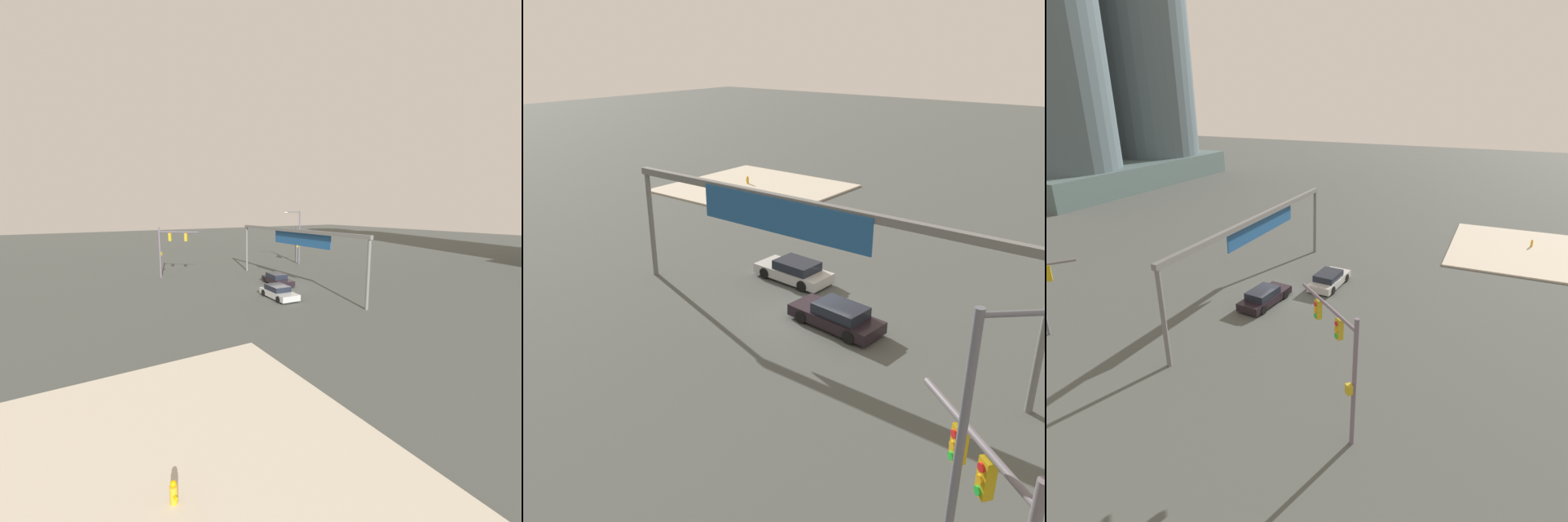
{
  "view_description": "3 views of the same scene",
  "coord_description": "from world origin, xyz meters",
  "views": [
    {
      "loc": [
        28.59,
        -20.02,
        8.36
      ],
      "look_at": [
        0.36,
        -2.88,
        3.14
      ],
      "focal_mm": 22.69,
      "sensor_mm": 36.0,
      "label": 1
    },
    {
      "loc": [
        -13.61,
        20.06,
        12.57
      ],
      "look_at": [
        1.59,
        0.61,
        2.73
      ],
      "focal_mm": 37.98,
      "sensor_mm": 36.0,
      "label": 2
    },
    {
      "loc": [
        -26.13,
        -14.31,
        14.47
      ],
      "look_at": [
        1.12,
        -1.98,
        2.86
      ],
      "focal_mm": 29.82,
      "sensor_mm": 36.0,
      "label": 3
    }
  ],
  "objects": [
    {
      "name": "highrise_twin_tower",
      "position": [
        27.8,
        45.51,
        24.6
      ],
      "size": [
        37.0,
        18.15,
        50.2
      ],
      "color": "#4C6161",
      "rests_on": "ground"
    },
    {
      "name": "sedan_car_approaching",
      "position": [
        3.53,
        -2.83,
        0.58
      ],
      "size": [
        4.51,
        2.16,
        1.21
      ],
      "rotation": [
        0.0,
        0.0,
        -0.05
      ],
      "color": "#B3B5B2",
      "rests_on": "ground"
    },
    {
      "name": "sidewalk_corner",
      "position": [
        18.86,
        -17.22,
        0.07
      ],
      "size": [
        14.36,
        13.56,
        0.15
      ],
      "primitive_type": "cube",
      "color": "beige",
      "rests_on": "ground"
    },
    {
      "name": "traffic_signal_near_corner",
      "position": [
        -10.91,
        -8.99,
        4.19
      ],
      "size": [
        3.68,
        3.95,
        6.22
      ],
      "rotation": [
        0.0,
        0.0,
        0.86
      ],
      "color": "slate",
      "rests_on": "ground"
    },
    {
      "name": "overhead_sign_gantry",
      "position": [
        0.25,
        1.47,
        5.27
      ],
      "size": [
        21.18,
        0.43,
        6.25
      ],
      "color": "slate",
      "rests_on": "ground"
    },
    {
      "name": "sedan_car_waiting_far",
      "position": [
        -1.36,
        0.33,
        0.57
      ],
      "size": [
        4.73,
        2.23,
        1.21
      ],
      "rotation": [
        0.0,
        0.0,
        -0.1
      ],
      "color": "black",
      "rests_on": "ground"
    },
    {
      "name": "fire_hydrant_on_curb",
      "position": [
        20.38,
        -17.9,
        0.49
      ],
      "size": [
        0.33,
        0.22,
        0.71
      ],
      "color": "gold",
      "rests_on": "sidewalk_corner"
    },
    {
      "name": "ground_plane",
      "position": [
        0.0,
        0.0,
        0.0
      ],
      "size": [
        212.4,
        212.4,
        0.0
      ],
      "primitive_type": "plane",
      "color": "#464A46"
    }
  ]
}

